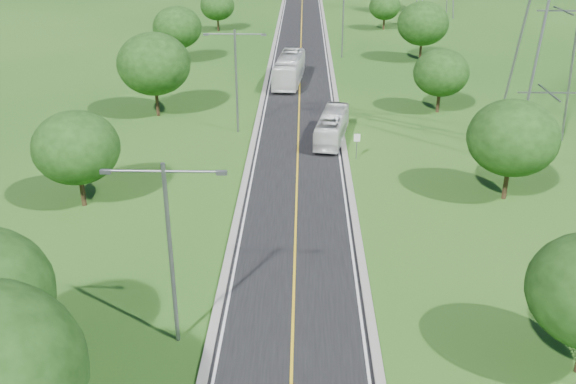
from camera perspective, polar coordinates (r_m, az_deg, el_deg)
ground at (r=78.09m, az=1.04°, el=8.97°), size 260.00×260.00×0.00m
road at (r=83.87m, az=1.07°, el=10.09°), size 8.00×150.00×0.06m
curb_left at (r=83.98m, az=-1.88°, el=10.16°), size 0.50×150.00×0.22m
curb_right at (r=83.94m, az=4.02°, el=10.11°), size 0.50×150.00×0.22m
speed_limit_sign at (r=56.83m, az=6.14°, el=4.44°), size 0.55×0.09×2.40m
streetlight_near_left at (r=31.77m, az=-10.49°, el=-4.26°), size 5.90×0.25×10.00m
streetlight_mid_left at (r=62.39m, az=-4.64°, el=10.52°), size 5.90×0.25×10.00m
streetlight_far_right at (r=94.57m, az=4.93°, el=15.34°), size 5.90×0.25×10.00m
tree_lb at (r=49.04m, az=-18.31°, el=3.77°), size 6.30×6.30×7.33m
tree_lc at (r=68.76m, az=-11.84°, el=11.09°), size 7.56×7.56×8.79m
tree_ld at (r=92.29m, az=-9.82°, el=14.23°), size 6.72×6.72×7.82m
tree_le at (r=115.39m, az=-6.31°, el=16.15°), size 5.88×5.88×6.84m
tree_rb at (r=50.44m, az=19.35°, el=4.57°), size 6.72×6.72×7.82m
tree_rc at (r=70.76m, az=13.45°, el=10.28°), size 5.88×5.88×6.84m
tree_rd at (r=94.02m, az=11.90°, el=14.44°), size 7.14×7.14×8.30m
tree_re at (r=117.29m, az=8.60°, el=16.01°), size 5.46×5.46×6.35m
bus_outbound at (r=61.28m, az=3.93°, el=5.82°), size 3.75×9.67×2.63m
bus_inbound at (r=81.21m, az=0.11°, el=10.87°), size 3.94×12.37×3.39m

